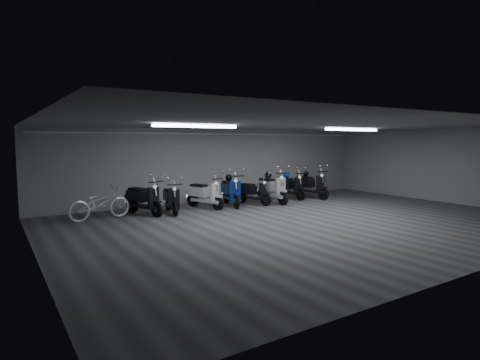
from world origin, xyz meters
TOP-DOWN VIEW (x-y plane):
  - floor at (0.00, 0.00)m, footprint 14.00×10.00m
  - ceiling at (0.00, 0.00)m, footprint 14.00×10.00m
  - back_wall at (0.00, 5.00)m, footprint 14.00×0.01m
  - left_wall at (-7.00, 0.00)m, footprint 0.01×10.00m
  - right_wall at (7.00, 0.00)m, footprint 0.01×10.00m
  - fluor_strip_left at (-3.00, 1.00)m, footprint 2.40×0.18m
  - fluor_strip_right at (3.00, 1.00)m, footprint 2.40×0.18m
  - conduit at (0.00, 4.92)m, footprint 13.60×0.05m
  - scooter_0 at (-3.61, 3.54)m, footprint 1.20×1.93m
  - scooter_1 at (-2.75, 3.37)m, footprint 0.84×1.73m
  - scooter_2 at (-1.40, 3.60)m, footprint 1.16×1.89m
  - scooter_4 at (-0.36, 3.57)m, footprint 1.08×1.99m
  - scooter_5 at (0.50, 3.39)m, footprint 1.10×1.73m
  - scooter_6 at (1.34, 3.34)m, footprint 0.68×1.97m
  - scooter_7 at (2.63, 3.81)m, footprint 0.67×1.82m
  - scooter_8 at (3.44, 3.50)m, footprint 0.91×1.97m
  - bicycle at (-4.96, 3.57)m, footprint 1.94×0.96m
  - helmet_0 at (1.34, 3.61)m, footprint 0.26×0.26m
  - helmet_1 at (2.62, 4.05)m, footprint 0.24×0.24m
  - helmet_2 at (3.40, 3.76)m, footprint 0.23×0.23m
  - helmet_3 at (-0.29, 3.83)m, footprint 0.26×0.26m

SIDE VIEW (x-z plane):
  - floor at x=0.00m, z-range -0.01..0.00m
  - bicycle at x=-4.96m, z-range 0.00..1.20m
  - scooter_5 at x=0.50m, z-range 0.00..1.23m
  - scooter_1 at x=-2.75m, z-range 0.00..1.23m
  - scooter_2 at x=-1.40m, z-range 0.00..1.33m
  - scooter_7 at x=2.63m, z-range 0.00..1.34m
  - scooter_0 at x=-3.61m, z-range 0.00..1.37m
  - scooter_8 at x=3.44m, z-range 0.00..1.41m
  - scooter_4 at x=-0.36m, z-range 0.00..1.41m
  - scooter_6 at x=1.34m, z-range 0.00..1.46m
  - helmet_1 at x=2.62m, z-range 0.83..1.07m
  - helmet_2 at x=3.40m, z-range 0.87..1.10m
  - helmet_3 at x=-0.29m, z-range 0.87..1.13m
  - helmet_0 at x=1.34m, z-range 0.91..1.17m
  - back_wall at x=0.00m, z-range 0.00..2.80m
  - left_wall at x=-7.00m, z-range 0.00..2.80m
  - right_wall at x=7.00m, z-range 0.00..2.80m
  - conduit at x=0.00m, z-range 2.59..2.65m
  - fluor_strip_left at x=-3.00m, z-range 2.70..2.78m
  - fluor_strip_right at x=3.00m, z-range 2.70..2.78m
  - ceiling at x=0.00m, z-range 2.80..2.81m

